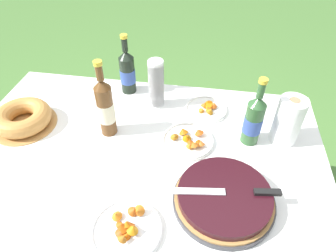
{
  "coord_description": "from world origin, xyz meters",
  "views": [
    {
      "loc": [
        0.25,
        -0.81,
        1.59
      ],
      "look_at": [
        0.1,
        0.11,
        0.75
      ],
      "focal_mm": 32.0,
      "sensor_mm": 36.0,
      "label": 1
    }
  ],
  "objects_px": {
    "berry_tart": "(224,198)",
    "cider_bottle_amber": "(105,107)",
    "snack_plate_near": "(127,229)",
    "bundt_cake": "(23,118)",
    "snack_plate_right": "(188,140)",
    "serving_knife": "(234,192)",
    "paper_towel_roll": "(288,121)",
    "cup_stack": "(156,84)",
    "juice_bottle_red": "(127,72)",
    "cider_bottle_green": "(254,120)",
    "snack_plate_left": "(207,108)"
  },
  "relations": [
    {
      "from": "berry_tart",
      "to": "cider_bottle_amber",
      "type": "bearing_deg",
      "value": 150.3
    },
    {
      "from": "berry_tart",
      "to": "snack_plate_near",
      "type": "bearing_deg",
      "value": -152.45
    },
    {
      "from": "berry_tart",
      "to": "snack_plate_near",
      "type": "xyz_separation_m",
      "value": [
        -0.3,
        -0.16,
        -0.01
      ]
    },
    {
      "from": "bundt_cake",
      "to": "snack_plate_right",
      "type": "height_order",
      "value": "bundt_cake"
    },
    {
      "from": "bundt_cake",
      "to": "berry_tart",
      "type": "bearing_deg",
      "value": -16.74
    },
    {
      "from": "serving_knife",
      "to": "cider_bottle_amber",
      "type": "bearing_deg",
      "value": -35.71
    },
    {
      "from": "berry_tart",
      "to": "bundt_cake",
      "type": "bearing_deg",
      "value": 163.26
    },
    {
      "from": "berry_tart",
      "to": "paper_towel_roll",
      "type": "bearing_deg",
      "value": 56.39
    },
    {
      "from": "berry_tart",
      "to": "cider_bottle_amber",
      "type": "xyz_separation_m",
      "value": [
        -0.5,
        0.29,
        0.11
      ]
    },
    {
      "from": "cup_stack",
      "to": "juice_bottle_red",
      "type": "height_order",
      "value": "juice_bottle_red"
    },
    {
      "from": "berry_tart",
      "to": "juice_bottle_red",
      "type": "distance_m",
      "value": 0.78
    },
    {
      "from": "cider_bottle_amber",
      "to": "paper_towel_roll",
      "type": "relative_size",
      "value": 1.66
    },
    {
      "from": "cup_stack",
      "to": "bundt_cake",
      "type": "bearing_deg",
      "value": -156.82
    },
    {
      "from": "berry_tart",
      "to": "cider_bottle_amber",
      "type": "height_order",
      "value": "cider_bottle_amber"
    },
    {
      "from": "berry_tart",
      "to": "paper_towel_roll",
      "type": "height_order",
      "value": "paper_towel_roll"
    },
    {
      "from": "cider_bottle_amber",
      "to": "snack_plate_near",
      "type": "height_order",
      "value": "cider_bottle_amber"
    },
    {
      "from": "snack_plate_right",
      "to": "paper_towel_roll",
      "type": "xyz_separation_m",
      "value": [
        0.39,
        0.08,
        0.09
      ]
    },
    {
      "from": "cider_bottle_amber",
      "to": "paper_towel_roll",
      "type": "height_order",
      "value": "cider_bottle_amber"
    },
    {
      "from": "berry_tart",
      "to": "snack_plate_right",
      "type": "relative_size",
      "value": 1.6
    },
    {
      "from": "juice_bottle_red",
      "to": "snack_plate_near",
      "type": "xyz_separation_m",
      "value": [
        0.19,
        -0.76,
        -0.1
      ]
    },
    {
      "from": "paper_towel_roll",
      "to": "bundt_cake",
      "type": "bearing_deg",
      "value": -175.41
    },
    {
      "from": "berry_tart",
      "to": "juice_bottle_red",
      "type": "xyz_separation_m",
      "value": [
        -0.49,
        0.6,
        0.09
      ]
    },
    {
      "from": "snack_plate_right",
      "to": "cup_stack",
      "type": "bearing_deg",
      "value": 127.86
    },
    {
      "from": "cup_stack",
      "to": "serving_knife",
      "type": "bearing_deg",
      "value": -54.22
    },
    {
      "from": "cider_bottle_green",
      "to": "juice_bottle_red",
      "type": "bearing_deg",
      "value": 155.44
    },
    {
      "from": "cider_bottle_amber",
      "to": "cider_bottle_green",
      "type": "bearing_deg",
      "value": 4.14
    },
    {
      "from": "cider_bottle_amber",
      "to": "cup_stack",
      "type": "bearing_deg",
      "value": 52.6
    },
    {
      "from": "juice_bottle_red",
      "to": "paper_towel_roll",
      "type": "height_order",
      "value": "juice_bottle_red"
    },
    {
      "from": "snack_plate_near",
      "to": "bundt_cake",
      "type": "bearing_deg",
      "value": 144.13
    },
    {
      "from": "berry_tart",
      "to": "bundt_cake",
      "type": "height_order",
      "value": "bundt_cake"
    },
    {
      "from": "serving_knife",
      "to": "snack_plate_left",
      "type": "xyz_separation_m",
      "value": [
        -0.12,
        0.5,
        -0.05
      ]
    },
    {
      "from": "serving_knife",
      "to": "snack_plate_right",
      "type": "distance_m",
      "value": 0.33
    },
    {
      "from": "cider_bottle_green",
      "to": "paper_towel_roll",
      "type": "xyz_separation_m",
      "value": [
        0.14,
        0.03,
        -0.01
      ]
    },
    {
      "from": "serving_knife",
      "to": "snack_plate_left",
      "type": "distance_m",
      "value": 0.51
    },
    {
      "from": "cider_bottle_green",
      "to": "juice_bottle_red",
      "type": "height_order",
      "value": "cider_bottle_green"
    },
    {
      "from": "bundt_cake",
      "to": "paper_towel_roll",
      "type": "height_order",
      "value": "paper_towel_roll"
    },
    {
      "from": "snack_plate_near",
      "to": "snack_plate_right",
      "type": "height_order",
      "value": "snack_plate_near"
    },
    {
      "from": "juice_bottle_red",
      "to": "cider_bottle_green",
      "type": "bearing_deg",
      "value": -24.56
    },
    {
      "from": "cider_bottle_green",
      "to": "paper_towel_roll",
      "type": "height_order",
      "value": "cider_bottle_green"
    },
    {
      "from": "snack_plate_left",
      "to": "paper_towel_roll",
      "type": "height_order",
      "value": "paper_towel_roll"
    },
    {
      "from": "juice_bottle_red",
      "to": "bundt_cake",
      "type": "bearing_deg",
      "value": -139.75
    },
    {
      "from": "cup_stack",
      "to": "paper_towel_roll",
      "type": "xyz_separation_m",
      "value": [
        0.57,
        -0.15,
        -0.02
      ]
    },
    {
      "from": "snack_plate_left",
      "to": "cider_bottle_green",
      "type": "bearing_deg",
      "value": -42.02
    },
    {
      "from": "serving_knife",
      "to": "cider_bottle_green",
      "type": "relative_size",
      "value": 1.22
    },
    {
      "from": "serving_knife",
      "to": "snack_plate_near",
      "type": "bearing_deg",
      "value": 18.29
    },
    {
      "from": "bundt_cake",
      "to": "snack_plate_right",
      "type": "bearing_deg",
      "value": 0.68
    },
    {
      "from": "cider_bottle_green",
      "to": "paper_towel_roll",
      "type": "relative_size",
      "value": 1.46
    },
    {
      "from": "cider_bottle_amber",
      "to": "juice_bottle_red",
      "type": "bearing_deg",
      "value": 89.03
    },
    {
      "from": "cider_bottle_amber",
      "to": "snack_plate_near",
      "type": "distance_m",
      "value": 0.5
    },
    {
      "from": "cup_stack",
      "to": "cider_bottle_green",
      "type": "bearing_deg",
      "value": -22.26
    }
  ]
}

